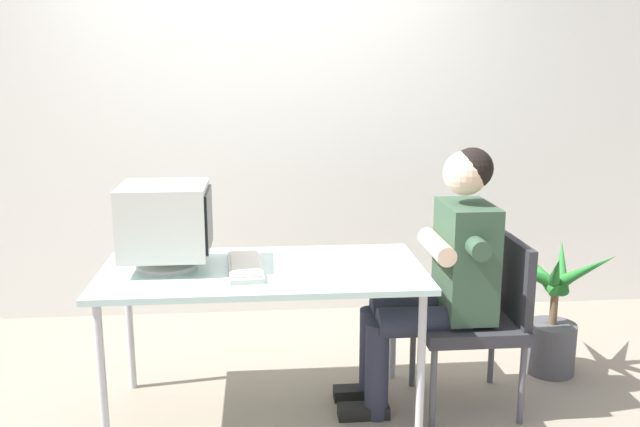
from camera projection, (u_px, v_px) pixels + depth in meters
The scene contains 8 objects.
ground_plane at pixel (265, 411), 3.23m from camera, with size 12.00×12.00×0.00m, color gray.
wall_back at pixel (306, 83), 4.29m from camera, with size 8.00×0.10×3.00m, color silver.
desk at pixel (262, 279), 3.09m from camera, with size 1.46×0.73×0.71m.
crt_monitor at pixel (165, 221), 3.03m from camera, with size 0.39×0.36×0.39m.
keyboard at pixel (245, 266), 3.06m from camera, with size 0.17×0.46×0.03m.
office_chair at pixel (480, 313), 3.21m from camera, with size 0.47×0.47×0.82m.
person_seated at pixel (442, 271), 3.15m from camera, with size 0.71×0.57×1.25m.
potted_plant at pixel (553, 312), 3.58m from camera, with size 0.70×0.62×0.75m.
Camera 1 is at (0.00, -2.96, 1.62)m, focal length 38.08 mm.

